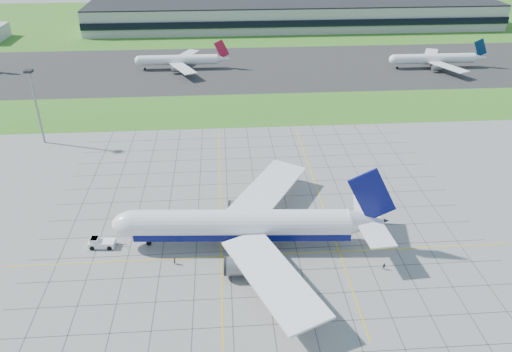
{
  "coord_description": "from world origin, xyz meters",
  "views": [
    {
      "loc": [
        -8.62,
        -95.16,
        74.08
      ],
      "look_at": [
        0.01,
        23.72,
        7.0
      ],
      "focal_mm": 35.0,
      "sensor_mm": 36.0,
      "label": 1
    }
  ],
  "objects_px": {
    "distant_jet_1": "(180,60)",
    "distant_jet_2": "(435,59)",
    "pushback_tug": "(101,243)",
    "crew_near": "(175,261)",
    "crew_far": "(384,267)",
    "light_mast": "(35,98)",
    "airliner": "(244,225)"
  },
  "relations": [
    {
      "from": "airliner",
      "to": "crew_far",
      "type": "distance_m",
      "value": 33.53
    },
    {
      "from": "light_mast",
      "to": "distant_jet_2",
      "type": "xyz_separation_m",
      "value": [
        166.53,
        73.96,
        -11.69
      ]
    },
    {
      "from": "crew_far",
      "to": "light_mast",
      "type": "bearing_deg",
      "value": 160.27
    },
    {
      "from": "distant_jet_2",
      "to": "distant_jet_1",
      "type": "bearing_deg",
      "value": 176.81
    },
    {
      "from": "airliner",
      "to": "distant_jet_1",
      "type": "relative_size",
      "value": 1.56
    },
    {
      "from": "light_mast",
      "to": "pushback_tug",
      "type": "xyz_separation_m",
      "value": [
        31.0,
        -60.91,
        -15.05
      ]
    },
    {
      "from": "airliner",
      "to": "crew_far",
      "type": "height_order",
      "value": "airliner"
    },
    {
      "from": "light_mast",
      "to": "crew_near",
      "type": "height_order",
      "value": "light_mast"
    },
    {
      "from": "crew_near",
      "to": "distant_jet_2",
      "type": "height_order",
      "value": "distant_jet_2"
    },
    {
      "from": "distant_jet_2",
      "to": "light_mast",
      "type": "bearing_deg",
      "value": -156.05
    },
    {
      "from": "distant_jet_1",
      "to": "distant_jet_2",
      "type": "bearing_deg",
      "value": -3.19
    },
    {
      "from": "airliner",
      "to": "pushback_tug",
      "type": "relative_size",
      "value": 7.38
    },
    {
      "from": "crew_far",
      "to": "distant_jet_2",
      "type": "distance_m",
      "value": 163.79
    },
    {
      "from": "airliner",
      "to": "distant_jet_1",
      "type": "bearing_deg",
      "value": 103.22
    },
    {
      "from": "pushback_tug",
      "to": "crew_far",
      "type": "distance_m",
      "value": 67.07
    },
    {
      "from": "light_mast",
      "to": "airliner",
      "type": "xyz_separation_m",
      "value": [
        65.66,
        -62.63,
        -10.41
      ]
    },
    {
      "from": "crew_near",
      "to": "pushback_tug",
      "type": "bearing_deg",
      "value": 72.74
    },
    {
      "from": "pushback_tug",
      "to": "airliner",
      "type": "bearing_deg",
      "value": 0.92
    },
    {
      "from": "crew_near",
      "to": "distant_jet_2",
      "type": "bearing_deg",
      "value": -33.36
    },
    {
      "from": "light_mast",
      "to": "pushback_tug",
      "type": "height_order",
      "value": "light_mast"
    },
    {
      "from": "distant_jet_1",
      "to": "distant_jet_2",
      "type": "height_order",
      "value": "same"
    },
    {
      "from": "pushback_tug",
      "to": "crew_near",
      "type": "height_order",
      "value": "pushback_tug"
    },
    {
      "from": "light_mast",
      "to": "distant_jet_2",
      "type": "height_order",
      "value": "light_mast"
    },
    {
      "from": "airliner",
      "to": "distant_jet_1",
      "type": "xyz_separation_m",
      "value": [
        -23.89,
        143.54,
        -1.28
      ]
    },
    {
      "from": "airliner",
      "to": "crew_near",
      "type": "height_order",
      "value": "airliner"
    },
    {
      "from": "crew_near",
      "to": "distant_jet_2",
      "type": "xyz_separation_m",
      "value": [
        117.29,
        142.72,
        3.57
      ]
    },
    {
      "from": "airliner",
      "to": "crew_far",
      "type": "bearing_deg",
      "value": -16.6
    },
    {
      "from": "crew_near",
      "to": "distant_jet_1",
      "type": "relative_size",
      "value": 0.04
    },
    {
      "from": "light_mast",
      "to": "crew_far",
      "type": "height_order",
      "value": "light_mast"
    },
    {
      "from": "light_mast",
      "to": "crew_near",
      "type": "distance_m",
      "value": 85.95
    },
    {
      "from": "distant_jet_2",
      "to": "pushback_tug",
      "type": "bearing_deg",
      "value": -135.14
    },
    {
      "from": "airliner",
      "to": "distant_jet_1",
      "type": "height_order",
      "value": "airliner"
    }
  ]
}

